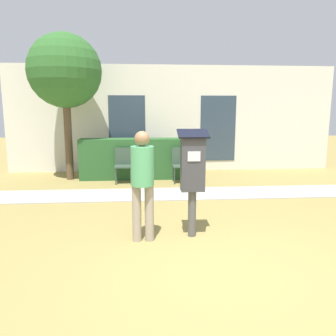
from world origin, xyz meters
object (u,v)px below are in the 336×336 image
(person_standing, at_px, (143,178))
(outdoor_chair_middle, at_px, (181,162))
(outdoor_chair_left, at_px, (123,162))
(parking_meter, at_px, (193,169))

(person_standing, height_order, outdoor_chair_middle, person_standing)
(person_standing, distance_m, outdoor_chair_middle, 4.02)
(outdoor_chair_middle, bearing_deg, outdoor_chair_left, 159.16)
(parking_meter, distance_m, person_standing, 0.74)
(parking_meter, relative_size, outdoor_chair_left, 1.77)
(person_standing, relative_size, outdoor_chair_middle, 1.76)
(person_standing, height_order, outdoor_chair_left, person_standing)
(outdoor_chair_left, bearing_deg, outdoor_chair_middle, 18.43)
(outdoor_chair_left, height_order, outdoor_chair_middle, same)
(outdoor_chair_middle, bearing_deg, parking_meter, -112.16)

